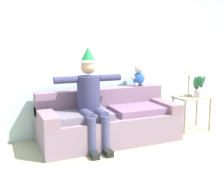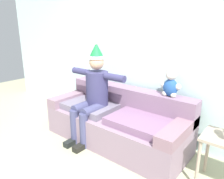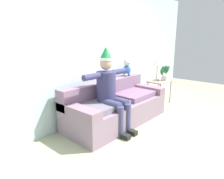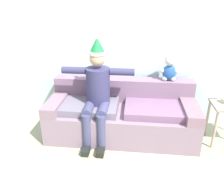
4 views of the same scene
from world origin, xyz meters
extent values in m
plane|color=#A5A782|center=(0.00, 0.00, 0.00)|extent=(10.00, 10.00, 0.00)
cube|color=silver|center=(0.00, 1.55, 1.35)|extent=(7.00, 0.10, 2.70)
cube|color=gray|center=(0.00, 0.98, 0.22)|extent=(2.16, 0.88, 0.43)
cube|color=slate|center=(0.00, 1.30, 0.61)|extent=(2.16, 0.24, 0.36)
cube|color=gray|center=(-0.97, 0.98, 0.50)|extent=(0.22, 0.88, 0.14)
cube|color=gray|center=(0.97, 0.98, 0.50)|extent=(0.22, 0.88, 0.14)
cube|color=slate|center=(-0.49, 0.93, 0.48)|extent=(0.87, 0.62, 0.10)
cube|color=slate|center=(0.49, 0.93, 0.48)|extent=(0.87, 0.62, 0.10)
cylinder|color=#35335A|center=(-0.34, 0.96, 0.79)|extent=(0.34, 0.34, 0.52)
sphere|color=tan|center=(-0.34, 0.96, 1.19)|extent=(0.22, 0.22, 0.22)
cylinder|color=white|center=(-0.34, 0.96, 1.27)|extent=(0.23, 0.23, 0.04)
cone|color=#1A793B|center=(-0.34, 0.96, 1.38)|extent=(0.21, 0.21, 0.20)
sphere|color=white|center=(-0.34, 0.96, 1.48)|extent=(0.06, 0.06, 0.06)
cylinder|color=#404167|center=(-0.44, 0.76, 0.53)|extent=(0.14, 0.40, 0.14)
cylinder|color=#404167|center=(-0.44, 0.56, 0.27)|extent=(0.13, 0.13, 0.53)
cube|color=black|center=(-0.44, 0.48, 0.04)|extent=(0.10, 0.24, 0.08)
cylinder|color=#404167|center=(-0.24, 0.76, 0.53)|extent=(0.14, 0.40, 0.14)
cylinder|color=#404167|center=(-0.24, 0.56, 0.27)|extent=(0.13, 0.13, 0.53)
cube|color=black|center=(-0.24, 0.48, 0.04)|extent=(0.10, 0.24, 0.08)
cylinder|color=#35335A|center=(-0.68, 0.96, 1.01)|extent=(0.34, 0.10, 0.10)
cylinder|color=#35335A|center=(0.00, 0.96, 1.01)|extent=(0.34, 0.10, 0.10)
ellipsoid|color=#234E94|center=(0.69, 1.30, 0.91)|extent=(0.20, 0.16, 0.24)
sphere|color=beige|center=(0.69, 1.30, 1.09)|extent=(0.15, 0.15, 0.15)
sphere|color=beige|center=(0.69, 1.24, 1.08)|extent=(0.07, 0.07, 0.07)
sphere|color=beige|center=(0.63, 1.30, 1.15)|extent=(0.05, 0.05, 0.05)
sphere|color=beige|center=(0.74, 1.30, 1.15)|extent=(0.05, 0.05, 0.05)
sphere|color=beige|center=(0.58, 1.30, 0.94)|extent=(0.08, 0.08, 0.08)
sphere|color=beige|center=(0.63, 1.27, 0.83)|extent=(0.08, 0.08, 0.08)
sphere|color=beige|center=(0.79, 1.30, 0.94)|extent=(0.08, 0.08, 0.08)
sphere|color=beige|center=(0.75, 1.27, 0.83)|extent=(0.08, 0.08, 0.08)
cube|color=tan|center=(1.56, 0.94, 0.59)|extent=(0.60, 0.40, 0.03)
cylinder|color=tan|center=(1.29, 0.77, 0.29)|extent=(0.04, 0.04, 0.57)
cylinder|color=tan|center=(1.83, 0.77, 0.29)|extent=(0.04, 0.04, 0.57)
cylinder|color=tan|center=(1.29, 1.11, 0.29)|extent=(0.04, 0.04, 0.57)
cylinder|color=tan|center=(1.83, 1.11, 0.29)|extent=(0.04, 0.04, 0.57)
cylinder|color=#BBAC92|center=(1.54, 1.02, 0.62)|extent=(0.14, 0.14, 0.03)
cylinder|color=#B7BA95|center=(1.54, 1.02, 0.81)|extent=(0.02, 0.02, 0.35)
cone|color=beige|center=(1.54, 1.02, 1.07)|extent=(0.24, 0.24, 0.18)
cylinder|color=#C0AEB0|center=(1.62, 0.85, 0.66)|extent=(0.14, 0.14, 0.12)
ellipsoid|color=#1E572D|center=(1.66, 0.86, 0.86)|extent=(0.08, 0.16, 0.20)
ellipsoid|color=#265535|center=(1.64, 0.93, 0.81)|extent=(0.16, 0.09, 0.20)
ellipsoid|color=#276230|center=(1.56, 0.87, 0.87)|extent=(0.13, 0.12, 0.20)
ellipsoid|color=#1E5532|center=(1.59, 0.82, 0.89)|extent=(0.15, 0.14, 0.20)
ellipsoid|color=#295637|center=(1.64, 0.78, 0.89)|extent=(0.18, 0.11, 0.21)
camera|label=1|loc=(-1.63, -2.90, 1.54)|focal=44.62mm
camera|label=2|loc=(1.80, -1.33, 1.70)|focal=34.06mm
camera|label=3|loc=(-2.85, -1.40, 1.62)|focal=32.39mm
camera|label=4|loc=(0.18, -2.00, 1.97)|focal=36.13mm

